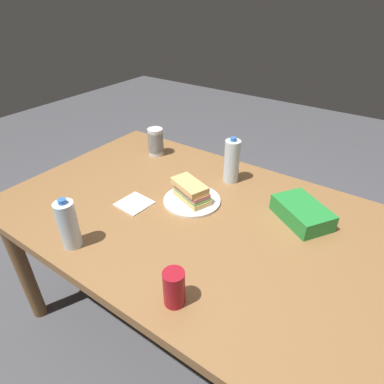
# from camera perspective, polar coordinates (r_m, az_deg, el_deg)

# --- Properties ---
(ground_plane) EXTENTS (8.00, 8.00, 0.00)m
(ground_plane) POSITION_cam_1_polar(r_m,az_deg,el_deg) (1.88, 0.87, -22.36)
(ground_plane) COLOR #4C4C51
(dining_table) EXTENTS (1.68, 1.04, 0.74)m
(dining_table) POSITION_cam_1_polar(r_m,az_deg,el_deg) (1.39, 1.10, -6.65)
(dining_table) COLOR olive
(dining_table) RESTS_ON ground_plane
(paper_plate) EXTENTS (0.25, 0.25, 0.01)m
(paper_plate) POSITION_cam_1_polar(r_m,az_deg,el_deg) (1.41, -0.00, -1.50)
(paper_plate) COLOR white
(paper_plate) RESTS_ON dining_table
(sandwich) EXTENTS (0.20, 0.14, 0.08)m
(sandwich) POSITION_cam_1_polar(r_m,az_deg,el_deg) (1.38, -0.15, 0.14)
(sandwich) COLOR #DBB26B
(sandwich) RESTS_ON paper_plate
(soda_can_red) EXTENTS (0.07, 0.07, 0.12)m
(soda_can_red) POSITION_cam_1_polar(r_m,az_deg,el_deg) (0.98, -3.19, -16.60)
(soda_can_red) COLOR maroon
(soda_can_red) RESTS_ON dining_table
(chip_bag) EXTENTS (0.27, 0.25, 0.07)m
(chip_bag) POSITION_cam_1_polar(r_m,az_deg,el_deg) (1.36, 18.91, -3.47)
(chip_bag) COLOR #268C38
(chip_bag) RESTS_ON dining_table
(water_bottle_tall) EXTENTS (0.07, 0.07, 0.22)m
(water_bottle_tall) POSITION_cam_1_polar(r_m,az_deg,el_deg) (1.53, 7.06, 5.46)
(water_bottle_tall) COLOR silver
(water_bottle_tall) RESTS_ON dining_table
(plastic_cup_stack) EXTENTS (0.08, 0.08, 0.15)m
(plastic_cup_stack) POSITION_cam_1_polar(r_m,az_deg,el_deg) (1.80, -6.45, 8.85)
(plastic_cup_stack) COLOR silver
(plastic_cup_stack) RESTS_ON dining_table
(water_bottle_spare) EXTENTS (0.07, 0.07, 0.20)m
(water_bottle_spare) POSITION_cam_1_polar(r_m,az_deg,el_deg) (1.22, -21.09, -5.39)
(water_bottle_spare) COLOR silver
(water_bottle_spare) RESTS_ON dining_table
(paper_napkin) EXTENTS (0.14, 0.14, 0.01)m
(paper_napkin) POSITION_cam_1_polar(r_m,az_deg,el_deg) (1.42, -10.19, -2.02)
(paper_napkin) COLOR white
(paper_napkin) RESTS_ON dining_table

